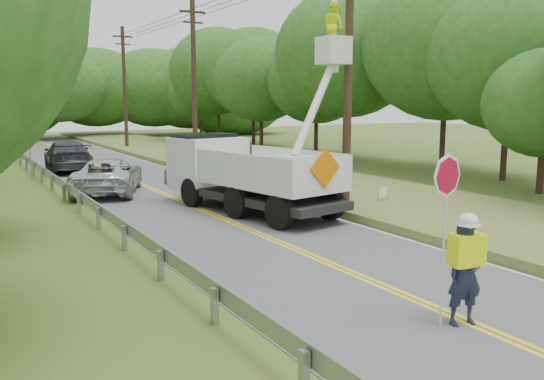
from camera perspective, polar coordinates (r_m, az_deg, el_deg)
ground at (r=12.22m, az=14.46°, el=-10.84°), size 140.00×140.00×0.00m
road at (r=23.93m, az=-9.61°, el=-0.92°), size 7.20×96.00×0.03m
guardrail at (r=23.67m, az=-19.57°, el=-0.09°), size 0.18×48.00×0.77m
utility_poles at (r=28.40m, az=-2.41°, el=11.40°), size 1.60×43.30×10.00m
tall_grass_verge at (r=27.16m, az=4.55°, el=0.66°), size 7.00×96.00×0.30m
treeline_right at (r=40.16m, az=6.45°, el=12.31°), size 12.08×51.26×11.42m
treeline_horizon at (r=64.96m, az=-22.30°, el=9.61°), size 56.44×14.54×12.22m
flagger at (r=10.91m, az=18.86°, el=-7.18°), size 1.21×0.61×3.15m
bucket_truck at (r=21.62m, az=-3.32°, el=2.61°), size 5.27×8.19×7.53m
suv_silver at (r=26.07m, az=-16.16°, el=1.40°), size 4.48×6.11×1.54m
suv_darkgrey at (r=35.12m, az=-19.85°, el=3.27°), size 3.08×6.26×1.75m
stop_sign_permanent at (r=31.01m, az=-23.16°, el=3.25°), size 0.39×0.27×2.11m
yard_sign at (r=22.01m, az=11.09°, el=-0.29°), size 0.54×0.21×0.82m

